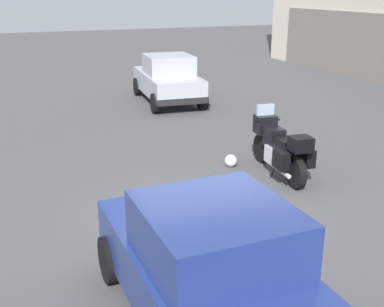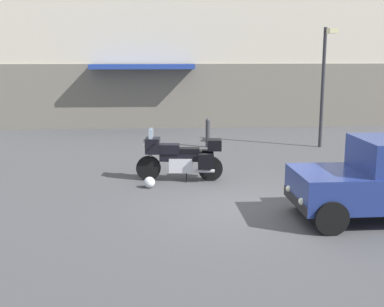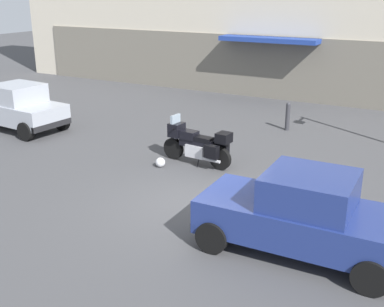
# 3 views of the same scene
# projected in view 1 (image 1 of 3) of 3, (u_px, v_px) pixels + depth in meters

# --- Properties ---
(ground_plane) EXTENTS (80.00, 80.00, 0.00)m
(ground_plane) POSITION_uv_depth(u_px,v_px,m) (200.00, 222.00, 8.26)
(ground_plane) COLOR #424244
(motorcycle) EXTENTS (2.26, 0.83, 1.36)m
(motorcycle) POSITION_uv_depth(u_px,v_px,m) (279.00, 147.00, 10.17)
(motorcycle) COLOR black
(motorcycle) RESTS_ON ground
(helmet) EXTENTS (0.28, 0.28, 0.28)m
(helmet) POSITION_uv_depth(u_px,v_px,m) (231.00, 161.00, 10.79)
(helmet) COLOR silver
(helmet) RESTS_ON ground
(car_hatchback_near) EXTENTS (3.90, 1.83, 1.64)m
(car_hatchback_near) POSITION_uv_depth(u_px,v_px,m) (211.00, 271.00, 5.36)
(car_hatchback_near) COLOR navy
(car_hatchback_near) RESTS_ON ground
(car_wagon_end) EXTENTS (3.98, 2.08, 1.64)m
(car_wagon_end) POSITION_uv_depth(u_px,v_px,m) (168.00, 79.00, 16.67)
(car_wagon_end) COLOR #9EA3AD
(car_wagon_end) RESTS_ON ground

